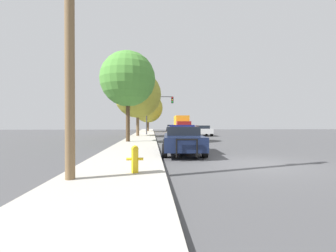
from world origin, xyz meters
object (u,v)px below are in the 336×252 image
(car_background_distant, at_px, (170,127))
(box_truck, at_px, (182,124))
(traffic_light, at_px, (157,107))
(car_background_oncoming, at_px, (203,130))
(tree_sidewalk_far, at_px, (148,108))
(tree_sidewalk_mid, at_px, (138,94))
(police_car, at_px, (182,139))
(fire_hydrant, at_px, (135,158))
(utility_pole, at_px, (69,0))
(tree_sidewalk_near, at_px, (128,79))

(car_background_distant, xyz_separation_m, box_truck, (1.07, -12.21, 0.89))
(traffic_light, bearing_deg, box_truck, 65.01)
(traffic_light, xyz_separation_m, car_background_distant, (3.68, 22.42, -3.15))
(car_background_oncoming, bearing_deg, tree_sidewalk_far, -65.57)
(traffic_light, distance_m, car_background_oncoming, 6.93)
(traffic_light, height_order, car_background_distant, traffic_light)
(tree_sidewalk_mid, bearing_deg, traffic_light, 54.63)
(tree_sidewalk_far, distance_m, tree_sidewalk_mid, 18.74)
(box_truck, bearing_deg, tree_sidewalk_far, -37.90)
(police_car, relative_size, box_truck, 0.76)
(box_truck, bearing_deg, traffic_light, 66.07)
(tree_sidewalk_far, bearing_deg, fire_hydrant, -89.68)
(box_truck, xyz_separation_m, tree_sidewalk_mid, (-7.21, -13.66, 3.50))
(box_truck, height_order, tree_sidewalk_far, tree_sidewalk_far)
(car_background_oncoming, height_order, car_background_distant, car_background_distant)
(traffic_light, xyz_separation_m, tree_sidewalk_mid, (-2.45, -3.45, 1.24))
(police_car, bearing_deg, box_truck, -93.68)
(fire_hydrant, xyz_separation_m, tree_sidewalk_mid, (-1.18, 20.68, 4.58))
(police_car, xyz_separation_m, car_background_oncoming, (5.11, 17.30, -0.02))
(police_car, xyz_separation_m, traffic_light, (-0.86, 18.85, 3.13))
(utility_pole, bearing_deg, car_background_oncoming, 69.16)
(tree_sidewalk_far, bearing_deg, traffic_light, -84.42)
(tree_sidewalk_far, bearing_deg, box_truck, -38.96)
(utility_pole, xyz_separation_m, car_background_distant, (6.56, 47.22, -4.00))
(police_car, xyz_separation_m, tree_sidewalk_mid, (-3.31, 15.40, 4.38))
(tree_sidewalk_far, relative_size, tree_sidewalk_near, 1.05)
(utility_pole, distance_m, tree_sidewalk_mid, 21.37)
(fire_hydrant, xyz_separation_m, traffic_light, (1.27, 24.13, 3.33))
(fire_hydrant, height_order, car_background_distant, car_background_distant)
(traffic_light, height_order, tree_sidewalk_near, tree_sidewalk_near)
(police_car, relative_size, tree_sidewalk_near, 0.73)
(tree_sidewalk_far, bearing_deg, tree_sidewalk_near, -92.53)
(car_background_distant, bearing_deg, fire_hydrant, -92.28)
(tree_sidewalk_near, bearing_deg, fire_hydrant, -83.09)
(car_background_oncoming, relative_size, tree_sidewalk_far, 0.58)
(police_car, relative_size, car_background_distant, 1.17)
(utility_pole, distance_m, car_background_oncoming, 25.21)
(traffic_light, distance_m, car_background_distant, 22.93)
(tree_sidewalk_far, height_order, tree_sidewalk_near, tree_sidewalk_far)
(fire_hydrant, bearing_deg, utility_pole, -157.22)
(car_background_distant, bearing_deg, utility_pole, -94.11)
(box_truck, bearing_deg, fire_hydrant, 81.11)
(car_background_oncoming, relative_size, tree_sidewalk_mid, 0.57)
(fire_hydrant, relative_size, car_background_distant, 0.17)
(car_background_oncoming, distance_m, tree_sidewalk_near, 14.50)
(fire_hydrant, height_order, utility_pole, utility_pole)
(fire_hydrant, distance_m, car_background_oncoming, 23.72)
(box_truck, relative_size, tree_sidewalk_far, 0.92)
(traffic_light, height_order, car_background_oncoming, traffic_light)
(utility_pole, relative_size, traffic_light, 1.69)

